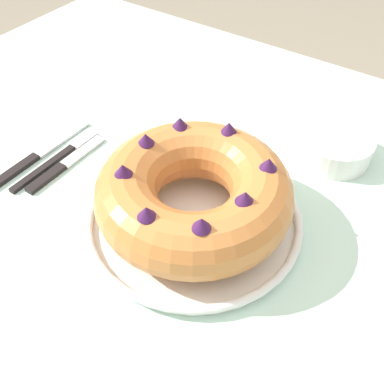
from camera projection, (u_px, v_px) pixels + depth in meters
The scene contains 7 objects.
dining_table at pixel (197, 252), 0.72m from camera, with size 1.45×1.10×0.73m.
serving_dish at pixel (192, 218), 0.66m from camera, with size 0.31×0.31×0.02m.
bundt_cake at pixel (192, 192), 0.62m from camera, with size 0.27×0.27×0.10m.
fork at pixel (62, 155), 0.77m from camera, with size 0.02×0.19×0.01m.
serving_knife at pixel (35, 157), 0.76m from camera, with size 0.02×0.21×0.01m.
cake_knife at pixel (62, 167), 0.75m from camera, with size 0.02×0.17×0.01m.
side_bowl at pixel (336, 147), 0.75m from camera, with size 0.12×0.12×0.04m, color white.
Camera 1 is at (0.24, -0.37, 1.23)m, focal length 42.00 mm.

